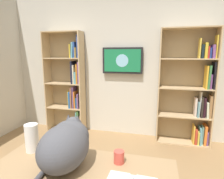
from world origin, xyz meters
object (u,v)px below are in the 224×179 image
object	(u,v)px
coffee_mug	(119,157)
cat	(66,143)
bookshelf_right	(70,85)
paper_towel_roll	(32,138)
wall_mounted_tv	(122,61)
bookshelf_left	(192,92)

from	to	relation	value
coffee_mug	cat	bearing A→B (deg)	18.23
bookshelf_right	paper_towel_roll	bearing A→B (deg)	107.95
paper_towel_roll	coffee_mug	bearing A→B (deg)	179.34
wall_mounted_tv	paper_towel_roll	distance (m)	2.25
cat	paper_towel_roll	bearing A→B (deg)	-18.62
paper_towel_roll	coffee_mug	size ratio (longest dim) A/B	2.48
paper_towel_roll	coffee_mug	world-z (taller)	paper_towel_roll
bookshelf_right	paper_towel_roll	size ratio (longest dim) A/B	8.27
bookshelf_left	bookshelf_right	xyz separation A→B (m)	(2.25, 0.00, 0.03)
bookshelf_left	paper_towel_roll	xyz separation A→B (m)	(1.59, 2.06, -0.07)
cat	paper_towel_roll	size ratio (longest dim) A/B	2.46
bookshelf_left	wall_mounted_tv	distance (m)	1.32
cat	paper_towel_roll	world-z (taller)	cat
coffee_mug	bookshelf_left	bearing A→B (deg)	-111.92
wall_mounted_tv	cat	world-z (taller)	wall_mounted_tv
coffee_mug	bookshelf_right	bearing A→B (deg)	-55.48
bookshelf_right	cat	world-z (taller)	bookshelf_right
bookshelf_left	paper_towel_roll	distance (m)	2.60
cat	wall_mounted_tv	bearing A→B (deg)	-89.62
wall_mounted_tv	coffee_mug	size ratio (longest dim) A/B	7.74
bookshelf_left	paper_towel_roll	bearing A→B (deg)	52.39
cat	paper_towel_roll	xyz separation A→B (m)	(0.39, -0.13, -0.06)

